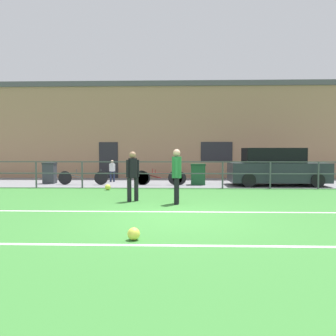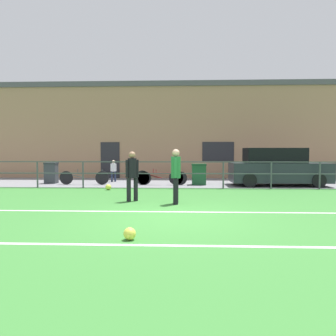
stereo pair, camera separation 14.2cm
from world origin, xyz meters
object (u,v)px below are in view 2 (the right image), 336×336
Objects in this scene: player_goalkeeper at (132,173)px; trash_bin_1 at (51,173)px; soccer_ball_match at (108,187)px; parked_car_red at (277,168)px; trash_bin_0 at (199,174)px; bicycle_parked_2 at (84,177)px; bicycle_parked_1 at (162,178)px; soccer_ball_spare at (130,234)px; spectator_child at (113,169)px; bicycle_parked_0 at (159,177)px; player_striker at (176,173)px.

trash_bin_1 is at bearing 104.26° from player_goalkeeper.
parked_car_red reaches higher than soccer_ball_match.
bicycle_parked_2 is at bearing -178.14° from trash_bin_0.
player_goalkeeper is 7.19m from trash_bin_1.
trash_bin_0 is (1.70, 0.17, 0.16)m from bicycle_parked_1.
trash_bin_1 is at bearing 118.79° from soccer_ball_spare.
bicycle_parked_1 is 5.46m from trash_bin_1.
parked_car_red is 8.92m from bicycle_parked_2.
bicycle_parked_2 is at bearing 179.90° from parked_car_red.
spectator_child reaches higher than trash_bin_1.
soccer_ball_spare is at bearing -68.66° from bicycle_parked_2.
trash_bin_0 reaches higher than bicycle_parked_1.
player_goalkeeper is at bearing -140.73° from parked_car_red.
trash_bin_0 reaches higher than soccer_ball_match.
soccer_ball_spare is 10.74m from parked_car_red.
trash_bin_0 is at bearing 146.45° from spectator_child.
soccer_ball_match is 4.33m from trash_bin_0.
player_goalkeeper is at bearing -97.72° from bicycle_parked_1.
bicycle_parked_0 is (0.51, 4.84, -0.53)m from player_goalkeeper.
parked_car_red is 1.89× the size of bicycle_parked_1.
player_goalkeeper is 3.37m from soccer_ball_match.
soccer_ball_match is at bearing 81.83° from spectator_child.
player_striker is 6.92m from bicycle_parked_2.
trash_bin_1 is at bearing 174.41° from bicycle_parked_0.
soccer_ball_spare is 9.68m from trash_bin_0.
bicycle_parked_2 is (-3.01, 4.84, -0.54)m from player_goalkeeper.
trash_bin_1 reaches higher than soccer_ball_match.
parked_car_red is (5.90, 4.82, -0.07)m from player_goalkeeper.
bicycle_parked_1 is 2.34× the size of trash_bin_0.
spectator_child reaches higher than soccer_ball_match.
player_goalkeeper is at bearing 90.45° from spectator_child.
soccer_ball_match is 1.06× the size of soccer_ball_spare.
player_goalkeeper is 6.62× the size of soccer_ball_match.
spectator_child is (-3.32, 6.79, -0.29)m from player_striker.
player_goalkeeper is 0.69× the size of bicycle_parked_1.
spectator_child is at bearing 162.99° from trash_bin_0.
soccer_ball_spare is at bearing -74.43° from soccer_ball_match.
soccer_ball_spare is 0.05× the size of parked_car_red.
parked_car_red is 5.41m from bicycle_parked_0.
trash_bin_0 is at bearing 79.81° from soccer_ball_spare.
bicycle_parked_0 is at bearing -167.85° from player_striker.
trash_bin_1 is (-5.29, 0.52, 0.17)m from bicycle_parked_0.
trash_bin_1 is at bearing 174.56° from bicycle_parked_1.
parked_car_red is (5.26, 9.33, 0.71)m from soccer_ball_spare.
parked_car_red is at bearing -2.86° from trash_bin_1.
soccer_ball_spare is (-0.75, -4.04, -0.82)m from player_striker.
soccer_ball_match is 2.83m from bicycle_parked_1.
bicycle_parked_1 is at bearing 54.81° from player_goalkeeper.
spectator_child is 0.48× the size of bicycle_parked_1.
player_goalkeeper is 5.73m from bicycle_parked_2.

